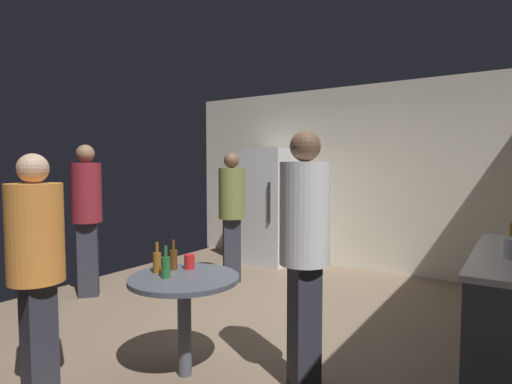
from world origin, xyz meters
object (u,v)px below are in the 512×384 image
at_px(beer_bottle_brown, 173,259).
at_px(plastic_cup_red, 189,262).
at_px(beer_bottle_amber, 157,262).
at_px(person_in_white_shirt, 305,239).
at_px(person_in_maroon_shirt, 87,208).
at_px(person_in_olive_shirt, 232,207).
at_px(person_in_orange_shirt, 36,259).
at_px(foreground_table, 184,290).
at_px(refrigerator, 269,206).
at_px(beer_bottle_green, 166,266).

relative_size(beer_bottle_brown, plastic_cup_red, 2.09).
xyz_separation_m(beer_bottle_amber, beer_bottle_brown, (0.03, 0.14, 0.00)).
relative_size(plastic_cup_red, person_in_white_shirt, 0.06).
bearing_deg(person_in_maroon_shirt, beer_bottle_brown, 23.49).
bearing_deg(person_in_olive_shirt, person_in_orange_shirt, -32.48).
height_order(foreground_table, plastic_cup_red, plastic_cup_red).
xyz_separation_m(refrigerator, person_in_olive_shirt, (0.13, -1.16, 0.10)).
bearing_deg(person_in_orange_shirt, beer_bottle_green, -24.70).
relative_size(refrigerator, person_in_orange_shirt, 1.12).
relative_size(beer_bottle_brown, person_in_white_shirt, 0.13).
bearing_deg(person_in_orange_shirt, refrigerator, 20.86).
relative_size(foreground_table, person_in_white_shirt, 0.45).
xyz_separation_m(beer_bottle_amber, plastic_cup_red, (0.12, 0.22, -0.03)).
height_order(foreground_table, beer_bottle_brown, beer_bottle_brown).
height_order(beer_bottle_brown, person_in_olive_shirt, person_in_olive_shirt).
height_order(foreground_table, beer_bottle_amber, beer_bottle_amber).
distance_m(beer_bottle_green, person_in_maroon_shirt, 2.30).
xyz_separation_m(beer_bottle_green, person_in_maroon_shirt, (-2.13, 0.83, 0.23)).
bearing_deg(beer_bottle_brown, person_in_orange_shirt, -111.70).
height_order(refrigerator, beer_bottle_amber, refrigerator).
bearing_deg(person_in_white_shirt, plastic_cup_red, -40.87).
height_order(beer_bottle_amber, plastic_cup_red, beer_bottle_amber).
xyz_separation_m(person_in_orange_shirt, person_in_maroon_shirt, (-1.66, 1.50, 0.10)).
distance_m(beer_bottle_brown, person_in_orange_shirt, 0.94).
bearing_deg(foreground_table, person_in_maroon_shirt, 161.64).
xyz_separation_m(beer_bottle_brown, person_in_olive_shirt, (-0.95, 2.04, 0.18)).
bearing_deg(person_in_maroon_shirt, person_in_white_shirt, 33.00).
height_order(beer_bottle_amber, person_in_olive_shirt, person_in_olive_shirt).
height_order(beer_bottle_green, person_in_olive_shirt, person_in_olive_shirt).
height_order(foreground_table, person_in_white_shirt, person_in_white_shirt).
relative_size(beer_bottle_brown, person_in_maroon_shirt, 0.13).
bearing_deg(plastic_cup_red, refrigerator, 110.59).
distance_m(beer_bottle_amber, person_in_white_shirt, 1.13).
height_order(beer_bottle_brown, person_in_orange_shirt, person_in_orange_shirt).
relative_size(refrigerator, beer_bottle_brown, 7.83).
bearing_deg(person_in_white_shirt, person_in_olive_shirt, -91.44).
height_order(beer_bottle_brown, beer_bottle_green, same).
bearing_deg(foreground_table, refrigerator, 111.28).
bearing_deg(person_in_orange_shirt, beer_bottle_brown, -11.10).
bearing_deg(person_in_olive_shirt, beer_bottle_amber, -21.36).
xyz_separation_m(refrigerator, beer_bottle_amber, (1.05, -3.34, -0.08)).
xyz_separation_m(beer_bottle_amber, person_in_orange_shirt, (-0.31, -0.73, 0.12)).
bearing_deg(beer_bottle_brown, person_in_maroon_shirt, 162.53).
xyz_separation_m(foreground_table, person_in_white_shirt, (0.81, 0.31, 0.41)).
xyz_separation_m(refrigerator, plastic_cup_red, (1.17, -3.12, -0.11)).
distance_m(plastic_cup_red, person_in_maroon_shirt, 2.17).
distance_m(beer_bottle_brown, person_in_maroon_shirt, 2.11).
relative_size(refrigerator, person_in_olive_shirt, 1.06).
xyz_separation_m(refrigerator, beer_bottle_green, (1.21, -3.40, -0.08)).
relative_size(beer_bottle_amber, beer_bottle_green, 1.00).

